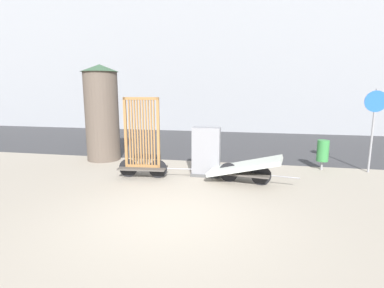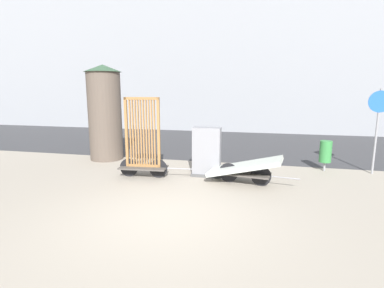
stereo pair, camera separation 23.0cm
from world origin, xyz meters
The scene contains 9 objects.
ground_plane centered at (0.00, 0.00, 0.00)m, with size 60.00×60.00×0.00m, color gray.
road_strip centered at (0.00, 8.04, 0.00)m, with size 56.00×7.16×0.01m.
building_facade centered at (0.00, 13.62, 5.74)m, with size 48.00×4.00×11.48m.
bike_cart_with_bedframe centered at (-1.36, 2.34, 0.81)m, with size 2.01×0.67×2.18m.
bike_cart_with_mattress centered at (1.37, 2.33, 0.42)m, with size 2.29×1.11×0.75m.
utility_cabinet centered at (0.30, 2.83, 0.64)m, with size 0.82×0.41×1.36m.
trash_bin centered at (3.61, 4.11, 0.58)m, with size 0.34×0.34×0.90m.
sign_post centered at (4.89, 4.10, 1.59)m, with size 0.60×0.06×2.40m.
advertising_column centered at (-3.44, 4.11, 1.62)m, with size 1.24×1.24×3.18m.
Camera 2 is at (1.71, -5.12, 2.39)m, focal length 28.00 mm.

